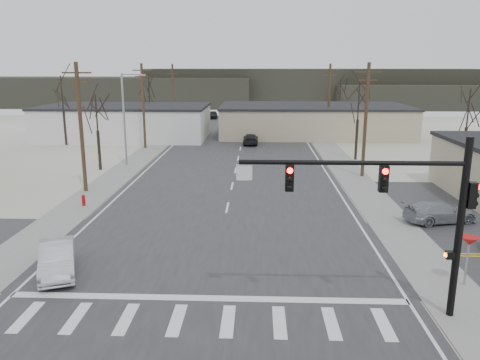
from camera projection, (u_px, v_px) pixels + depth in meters
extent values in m
plane|color=white|center=(218.00, 252.00, 25.01)|extent=(140.00, 140.00, 0.00)
cube|color=#2A2A2D|center=(233.00, 183.00, 39.57)|extent=(18.00, 110.00, 0.05)
cube|color=#2A2A2D|center=(218.00, 252.00, 25.01)|extent=(90.00, 10.00, 0.04)
cube|color=gray|center=(125.00, 169.00, 44.81)|extent=(3.00, 90.00, 0.06)
cube|color=gray|center=(348.00, 171.00, 44.02)|extent=(3.00, 90.00, 0.06)
cylinder|color=black|center=(459.00, 231.00, 17.77)|extent=(0.28, 0.28, 7.20)
cylinder|color=black|center=(352.00, 163.00, 17.31)|extent=(8.40, 0.18, 0.18)
cube|color=black|center=(384.00, 179.00, 17.41)|extent=(0.32, 0.30, 1.00)
cube|color=black|center=(289.00, 178.00, 17.54)|extent=(0.32, 0.30, 1.00)
sphere|color=#FF0C05|center=(385.00, 171.00, 17.17)|extent=(0.22, 0.22, 0.22)
sphere|color=#FF0C05|center=(290.00, 171.00, 17.30)|extent=(0.22, 0.22, 0.22)
cube|color=black|center=(472.00, 195.00, 17.43)|extent=(0.30, 0.30, 1.00)
cube|color=silver|center=(244.00, 172.00, 17.56)|extent=(0.60, 0.04, 0.60)
cube|color=black|center=(450.00, 255.00, 18.02)|extent=(0.30, 0.25, 0.30)
sphere|color=#FF5905|center=(446.00, 255.00, 18.02)|extent=(0.18, 0.18, 0.18)
cylinder|color=#A50C0C|center=(84.00, 202.00, 33.08)|extent=(0.24, 0.24, 0.70)
sphere|color=#A50C0C|center=(83.00, 196.00, 32.98)|extent=(0.24, 0.24, 0.24)
cylinder|color=gray|center=(466.00, 264.00, 20.93)|extent=(0.10, 0.10, 2.10)
cone|color=#A50C0C|center=(469.00, 241.00, 20.67)|extent=(0.80, 0.80, 0.40)
cube|color=silver|center=(126.00, 123.00, 63.94)|extent=(22.00, 12.00, 4.20)
cube|color=black|center=(125.00, 106.00, 63.41)|extent=(22.30, 12.30, 0.30)
cube|color=tan|center=(313.00, 121.00, 66.87)|extent=(26.00, 14.00, 4.00)
cube|color=black|center=(314.00, 106.00, 66.36)|extent=(26.30, 14.30, 0.30)
cylinder|color=#473521|center=(81.00, 129.00, 35.90)|extent=(0.30, 0.30, 10.00)
cube|color=#473521|center=(77.00, 73.00, 34.91)|extent=(2.20, 0.12, 0.12)
cube|color=#473521|center=(77.00, 82.00, 35.07)|extent=(1.60, 0.12, 0.12)
cylinder|color=#473521|center=(143.00, 107.00, 55.32)|extent=(0.30, 0.30, 10.00)
cube|color=#473521|center=(142.00, 70.00, 54.32)|extent=(2.20, 0.12, 0.12)
cube|color=#473521|center=(142.00, 76.00, 54.49)|extent=(1.60, 0.12, 0.12)
cylinder|color=#473521|center=(173.00, 96.00, 74.73)|extent=(0.30, 0.30, 10.00)
cube|color=#473521|center=(172.00, 69.00, 73.73)|extent=(2.20, 0.12, 0.12)
cube|color=#473521|center=(173.00, 74.00, 73.90)|extent=(1.60, 0.12, 0.12)
cylinder|color=#473521|center=(365.00, 121.00, 40.86)|extent=(0.30, 0.30, 10.00)
cube|color=#473521|center=(369.00, 72.00, 39.87)|extent=(2.20, 0.12, 0.12)
cube|color=#473521|center=(368.00, 80.00, 40.03)|extent=(1.60, 0.12, 0.12)
cylinder|color=#473521|center=(329.00, 102.00, 62.22)|extent=(0.30, 0.30, 10.00)
cube|color=#473521|center=(330.00, 70.00, 61.22)|extent=(2.20, 0.12, 0.12)
cube|color=#473521|center=(330.00, 75.00, 61.39)|extent=(1.60, 0.12, 0.12)
cylinder|color=gray|center=(124.00, 120.00, 45.71)|extent=(0.20, 0.20, 9.00)
cylinder|color=gray|center=(132.00, 74.00, 44.63)|extent=(2.00, 0.12, 0.12)
cube|color=gray|center=(142.00, 75.00, 44.60)|extent=(0.60, 0.25, 0.18)
cylinder|color=black|center=(99.00, 150.00, 44.47)|extent=(0.28, 0.28, 3.75)
cylinder|color=black|center=(97.00, 115.00, 43.67)|extent=(0.14, 0.14, 3.75)
cylinder|color=black|center=(356.00, 140.00, 49.27)|extent=(0.28, 0.28, 4.25)
cylinder|color=black|center=(359.00, 103.00, 48.37)|extent=(0.14, 0.14, 4.25)
cylinder|color=black|center=(150.00, 117.00, 69.65)|extent=(0.28, 0.28, 4.50)
cylinder|color=black|center=(149.00, 90.00, 68.69)|extent=(0.14, 0.14, 4.50)
cylinder|color=black|center=(339.00, 116.00, 74.45)|extent=(0.28, 0.28, 4.00)
cylinder|color=black|center=(340.00, 93.00, 73.59)|extent=(0.14, 0.14, 4.00)
cylinder|color=black|center=(464.00, 148.00, 45.07)|extent=(0.28, 0.28, 4.00)
cylinder|color=black|center=(468.00, 110.00, 44.21)|extent=(0.14, 0.14, 4.00)
cylinder|color=black|center=(65.00, 127.00, 58.30)|extent=(0.28, 0.28, 4.50)
cylinder|color=black|center=(62.00, 94.00, 57.34)|extent=(0.14, 0.14, 4.50)
cube|color=#333026|center=(107.00, 92.00, 114.80)|extent=(70.00, 18.00, 7.00)
cube|color=#333026|center=(310.00, 87.00, 116.56)|extent=(80.00, 18.00, 9.00)
cube|color=#333026|center=(462.00, 96.00, 109.84)|extent=(60.00, 18.00, 5.50)
imported|color=#ADB2B8|center=(57.00, 258.00, 22.25)|extent=(3.08, 4.71, 1.47)
imported|color=black|center=(251.00, 139.00, 59.11)|extent=(1.86, 4.52, 1.31)
imported|color=black|center=(213.00, 115.00, 88.17)|extent=(1.75, 4.16, 1.40)
imported|color=black|center=(479.00, 186.00, 36.22)|extent=(3.84, 2.67, 1.21)
imported|color=gray|center=(440.00, 212.00, 29.59)|extent=(4.96, 2.98, 1.34)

